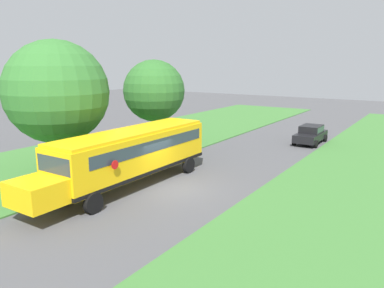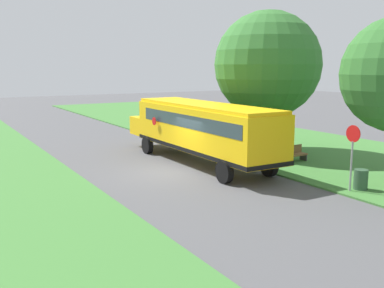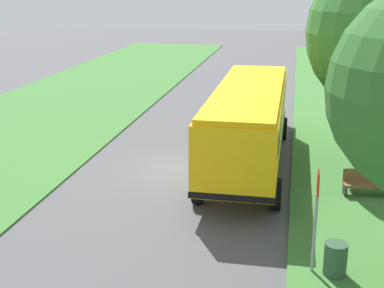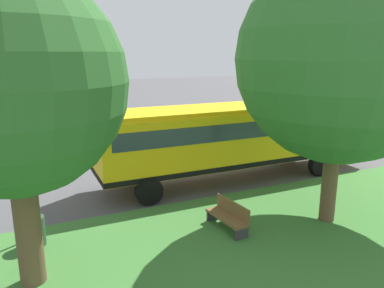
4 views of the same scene
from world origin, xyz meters
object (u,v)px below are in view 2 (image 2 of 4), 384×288
stop_sign (352,150)px  park_bench (293,154)px  school_bus (201,127)px  oak_tree_beside_bus (267,65)px  trash_bin (361,180)px

stop_sign → park_bench: 5.79m
school_bus → oak_tree_beside_bus: 5.93m
school_bus → park_bench: school_bus is taller
stop_sign → trash_bin: bearing=172.1°
school_bus → stop_sign: 8.06m
park_bench → trash_bin: 5.57m
trash_bin → school_bus: bearing=-70.2°
stop_sign → trash_bin: 1.39m
oak_tree_beside_bus → school_bus: bearing=9.2°
school_bus → oak_tree_beside_bus: oak_tree_beside_bus is taller
school_bus → stop_sign: bearing=106.4°
oak_tree_beside_bus → stop_sign: bearing=72.7°
school_bus → stop_sign: size_ratio=4.53×
school_bus → park_bench: 5.05m
stop_sign → trash_bin: (-0.53, 0.07, -1.29)m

